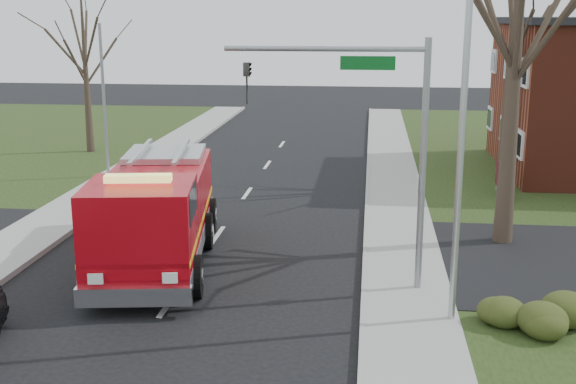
# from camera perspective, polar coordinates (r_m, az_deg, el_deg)

# --- Properties ---
(ground) EXTENTS (120.00, 120.00, 0.00)m
(ground) POSITION_cam_1_polar(r_m,az_deg,el_deg) (19.39, -9.33, -8.62)
(ground) COLOR black
(ground) RESTS_ON ground
(sidewalk_right) EXTENTS (2.40, 80.00, 0.15)m
(sidewalk_right) POSITION_cam_1_polar(r_m,az_deg,el_deg) (18.71, 9.51, -9.24)
(sidewalk_right) COLOR #989893
(sidewalk_right) RESTS_ON ground
(health_center_sign) EXTENTS (0.12, 2.00, 1.40)m
(health_center_sign) POSITION_cam_1_polar(r_m,az_deg,el_deg) (30.87, 16.48, 1.15)
(health_center_sign) COLOR #461016
(health_center_sign) RESTS_ON ground
(hedge_corner) EXTENTS (2.80, 2.00, 0.90)m
(hedge_corner) POSITION_cam_1_polar(r_m,az_deg,el_deg) (17.98, 18.78, -9.04)
(hedge_corner) COLOR #273212
(hedge_corner) RESTS_ON lawn_right
(bare_tree_near) EXTENTS (6.00, 6.00, 12.00)m
(bare_tree_near) POSITION_cam_1_polar(r_m,az_deg,el_deg) (23.62, 17.78, 13.35)
(bare_tree_near) COLOR #342A1F
(bare_tree_near) RESTS_ON ground
(bare_tree_far) EXTENTS (5.25, 5.25, 10.50)m
(bare_tree_far) POSITION_cam_1_polar(r_m,az_deg,el_deg) (32.75, 17.30, 11.71)
(bare_tree_far) COLOR #342A1F
(bare_tree_far) RESTS_ON ground
(bare_tree_left) EXTENTS (4.50, 4.50, 9.00)m
(bare_tree_left) POSITION_cam_1_polar(r_m,az_deg,el_deg) (40.20, -15.80, 10.76)
(bare_tree_left) COLOR #342A1F
(bare_tree_left) RESTS_ON ground
(traffic_signal_mast) EXTENTS (5.29, 0.18, 6.80)m
(traffic_signal_mast) POSITION_cam_1_polar(r_m,az_deg,el_deg) (18.89, 6.84, 5.71)
(traffic_signal_mast) COLOR gray
(traffic_signal_mast) RESTS_ON ground
(streetlight_pole) EXTENTS (1.48, 0.16, 8.40)m
(streetlight_pole) POSITION_cam_1_polar(r_m,az_deg,el_deg) (17.06, 13.35, 4.04)
(streetlight_pole) COLOR #B7BABF
(streetlight_pole) RESTS_ON ground
(utility_pole_far) EXTENTS (0.14, 0.14, 7.00)m
(utility_pole_far) POSITION_cam_1_polar(r_m,az_deg,el_deg) (33.62, -14.33, 6.82)
(utility_pole_far) COLOR gray
(utility_pole_far) RESTS_ON ground
(fire_engine) EXTENTS (4.21, 8.65, 3.35)m
(fire_engine) POSITION_cam_1_polar(r_m,az_deg,el_deg) (21.88, -10.43, -1.86)
(fire_engine) COLOR #AC0711
(fire_engine) RESTS_ON ground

